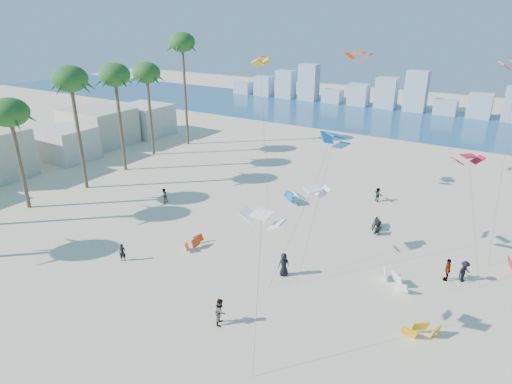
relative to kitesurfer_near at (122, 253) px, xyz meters
The scene contains 10 objects.
ground 7.91m from the kitesurfer_near, 57.92° to the right, with size 220.00×220.00×0.00m, color beige.
ocean 65.46m from the kitesurfer_near, 86.34° to the left, with size 220.00×220.00×0.00m, color navy.
kitesurfer_near is the anchor object (origin of this frame).
kitesurfer_mid 11.78m from the kitesurfer_near, 10.36° to the right, with size 0.92×0.72×1.89m, color gray.
kitesurfers_far 20.56m from the kitesurfer_near, 38.38° to the left, with size 38.62×19.54×1.91m.
grounded_kites 20.60m from the kitesurfer_near, 34.42° to the left, with size 26.70×16.92×0.92m.
flying_kites 24.70m from the kitesurfer_near, 39.92° to the left, with size 36.81×33.57×16.11m.
palm_row 22.91m from the kitesurfer_near, 151.67° to the left, with size 7.10×44.80×16.76m.
beachfront_buildings 32.78m from the kitesurfer_near, 154.40° to the left, with size 11.50×43.00×6.00m.
distant_skyline 75.42m from the kitesurfer_near, 87.72° to the left, with size 85.00×3.00×8.40m.
Camera 1 is at (21.80, -14.15, 18.92)m, focal length 30.59 mm.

